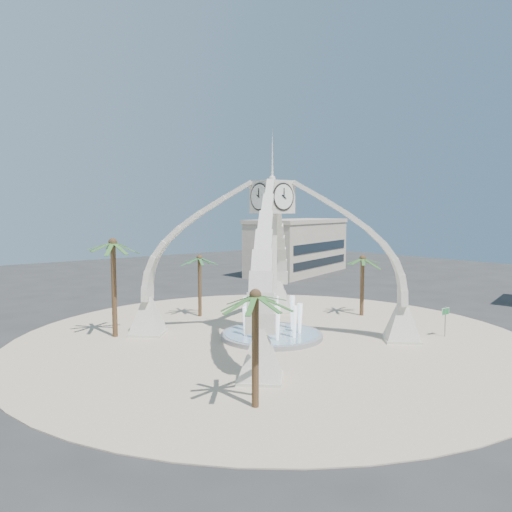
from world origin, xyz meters
TOP-DOWN VIEW (x-y plane):
  - ground at (0.00, 0.00)m, footprint 140.00×140.00m
  - plaza at (0.00, 0.00)m, footprint 40.00×40.00m
  - clock_tower at (-0.00, -0.00)m, footprint 17.94×17.94m
  - fountain at (0.00, 0.00)m, footprint 8.00×8.00m
  - building_ne at (30.00, 28.00)m, footprint 21.87×14.17m
  - palm_east at (12.13, 0.86)m, footprint 4.65×4.65m
  - palm_west at (-9.40, 8.11)m, footprint 4.33×4.33m
  - palm_north at (-0.02, 10.29)m, footprint 3.93×3.93m
  - palm_south at (-9.77, -9.92)m, footprint 5.16×5.16m
  - street_sign at (10.84, -8.46)m, footprint 0.91×0.11m

SIDE VIEW (x-z plane):
  - ground at x=0.00m, z-range 0.00..0.00m
  - plaza at x=0.00m, z-range 0.00..0.06m
  - fountain at x=0.00m, z-range -1.52..2.10m
  - street_sign at x=10.84m, z-range 0.53..3.01m
  - building_ne at x=30.00m, z-range 0.01..8.61m
  - palm_east at x=12.13m, z-range 2.31..8.56m
  - palm_north at x=-0.02m, z-range 2.38..8.64m
  - palm_south at x=-9.77m, z-range 2.46..9.01m
  - clock_tower at x=0.00m, z-range -1.66..14.64m
  - palm_west at x=-9.40m, z-range 3.23..11.57m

